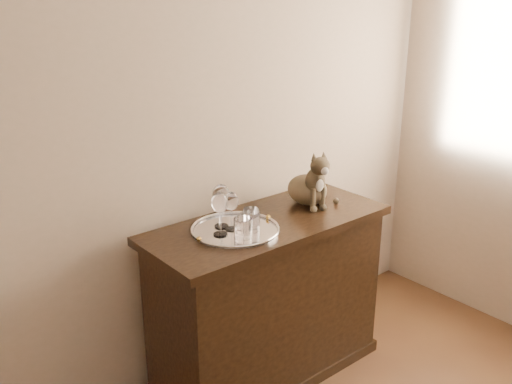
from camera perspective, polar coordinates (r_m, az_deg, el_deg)
wall_back at (r=2.46m, az=-14.30°, el=6.73°), size 4.00×0.10×2.70m
sideboard at (r=2.87m, az=1.15°, el=-10.74°), size 1.20×0.50×0.85m
tray at (r=2.56m, az=-2.08°, el=-3.87°), size 0.40×0.40×0.01m
wine_glass_b at (r=2.55m, az=-3.51°, el=-1.37°), size 0.08×0.08×0.20m
wine_glass_c at (r=2.47m, az=-3.62°, el=-2.17°), size 0.08×0.08×0.20m
wine_glass_d at (r=2.53m, az=-2.49°, el=-1.89°), size 0.07×0.07×0.18m
tumbler_a at (r=2.53m, az=-0.48°, el=-2.92°), size 0.08×0.08×0.09m
tumbler_b at (r=2.46m, az=-1.33°, el=-3.62°), size 0.08×0.08×0.09m
tumbler_c at (r=2.59m, az=-0.50°, el=-2.50°), size 0.07×0.07×0.08m
cat at (r=2.85m, az=5.19°, el=1.63°), size 0.35×0.33×0.29m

